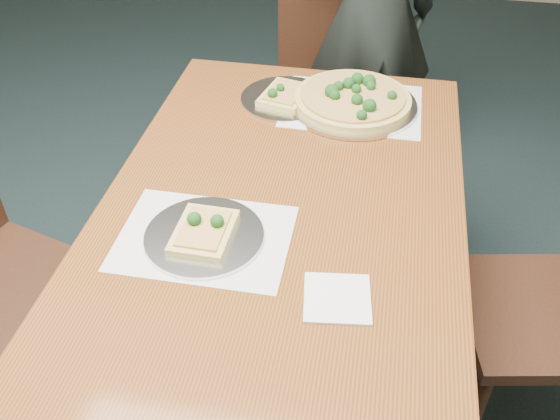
% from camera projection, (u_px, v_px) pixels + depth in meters
% --- Properties ---
extents(dining_table, '(0.90, 1.50, 0.75)m').
position_uv_depth(dining_table, '(280.00, 238.00, 1.60)').
color(dining_table, '#5C2F12').
rests_on(dining_table, ground).
extents(chair_far, '(0.50, 0.50, 0.91)m').
position_uv_depth(chair_far, '(331.00, 78.00, 2.55)').
color(chair_far, black).
rests_on(chair_far, ground).
extents(diner, '(0.66, 0.55, 1.53)m').
position_uv_depth(diner, '(372.00, 15.00, 2.42)').
color(diner, black).
rests_on(diner, ground).
extents(placemat_main, '(0.42, 0.32, 0.00)m').
position_uv_depth(placemat_main, '(352.00, 106.00, 1.92)').
color(placemat_main, white).
rests_on(placemat_main, dining_table).
extents(placemat_near, '(0.40, 0.30, 0.00)m').
position_uv_depth(placemat_near, '(204.00, 238.00, 1.46)').
color(placemat_near, white).
rests_on(placemat_near, dining_table).
extents(pizza_pan, '(0.40, 0.40, 0.07)m').
position_uv_depth(pizza_pan, '(353.00, 100.00, 1.90)').
color(pizza_pan, silver).
rests_on(pizza_pan, dining_table).
extents(slice_plate_near, '(0.28, 0.28, 0.06)m').
position_uv_depth(slice_plate_near, '(204.00, 233.00, 1.45)').
color(slice_plate_near, silver).
rests_on(slice_plate_near, dining_table).
extents(slice_plate_far, '(0.28, 0.28, 0.06)m').
position_uv_depth(slice_plate_far, '(285.00, 97.00, 1.94)').
color(slice_plate_far, silver).
rests_on(slice_plate_far, dining_table).
extents(napkin, '(0.16, 0.16, 0.01)m').
position_uv_depth(napkin, '(337.00, 298.00, 1.31)').
color(napkin, white).
rests_on(napkin, dining_table).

